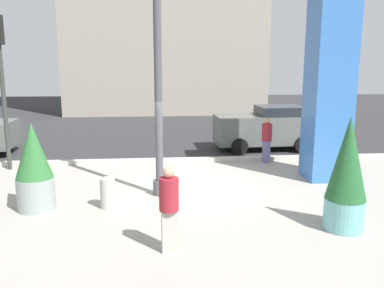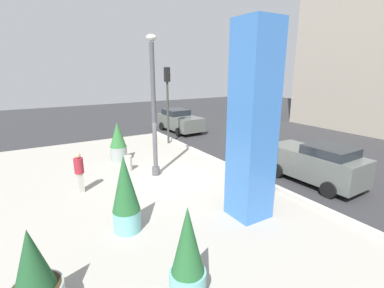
{
  "view_description": "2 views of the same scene",
  "coord_description": "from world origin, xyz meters",
  "px_view_note": "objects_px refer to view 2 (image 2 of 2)",
  "views": [
    {
      "loc": [
        -0.82,
        -10.82,
        3.45
      ],
      "look_at": [
        0.26,
        1.46,
        0.99
      ],
      "focal_mm": 37.86,
      "sensor_mm": 36.0,
      "label": 1
    },
    {
      "loc": [
        10.59,
        -5.33,
        4.79
      ],
      "look_at": [
        0.22,
        0.92,
        1.55
      ],
      "focal_mm": 26.07,
      "sensor_mm": 36.0,
      "label": 2
    }
  ],
  "objects_px": {
    "lamp_post": "(154,111)",
    "concrete_bollard": "(128,163)",
    "art_pillar_blue": "(253,125)",
    "pedestrian_by_curb": "(267,168)",
    "potted_plant_near_right": "(188,255)",
    "car_curb_west": "(180,121)",
    "car_intersection": "(316,163)",
    "potted_plant_curbside": "(125,194)",
    "traffic_light_corner": "(168,93)",
    "potted_plant_by_pillar": "(118,142)",
    "potted_plant_mid_plaza": "(35,279)",
    "pedestrian_on_sidewalk": "(79,171)"
  },
  "relations": [
    {
      "from": "potted_plant_by_pillar",
      "to": "concrete_bollard",
      "type": "xyz_separation_m",
      "value": [
        1.69,
        -0.05,
        -0.67
      ]
    },
    {
      "from": "potted_plant_curbside",
      "to": "traffic_light_corner",
      "type": "distance_m",
      "value": 10.69
    },
    {
      "from": "potted_plant_near_right",
      "to": "pedestrian_by_curb",
      "type": "distance_m",
      "value": 6.45
    },
    {
      "from": "pedestrian_by_curb",
      "to": "concrete_bollard",
      "type": "bearing_deg",
      "value": -140.39
    },
    {
      "from": "lamp_post",
      "to": "potted_plant_by_pillar",
      "type": "height_order",
      "value": "lamp_post"
    },
    {
      "from": "art_pillar_blue",
      "to": "traffic_light_corner",
      "type": "xyz_separation_m",
      "value": [
        -9.94,
        1.93,
        0.18
      ]
    },
    {
      "from": "car_intersection",
      "to": "pedestrian_on_sidewalk",
      "type": "xyz_separation_m",
      "value": [
        -4.26,
        -8.91,
        0.01
      ]
    },
    {
      "from": "lamp_post",
      "to": "pedestrian_by_curb",
      "type": "bearing_deg",
      "value": 40.9
    },
    {
      "from": "traffic_light_corner",
      "to": "car_intersection",
      "type": "distance_m",
      "value": 9.95
    },
    {
      "from": "potted_plant_by_pillar",
      "to": "pedestrian_by_curb",
      "type": "relative_size",
      "value": 1.32
    },
    {
      "from": "car_intersection",
      "to": "pedestrian_on_sidewalk",
      "type": "height_order",
      "value": "car_intersection"
    },
    {
      "from": "art_pillar_blue",
      "to": "potted_plant_mid_plaza",
      "type": "xyz_separation_m",
      "value": [
        0.84,
        -6.34,
        -2.3
      ]
    },
    {
      "from": "potted_plant_by_pillar",
      "to": "potted_plant_curbside",
      "type": "bearing_deg",
      "value": -14.83
    },
    {
      "from": "pedestrian_by_curb",
      "to": "pedestrian_on_sidewalk",
      "type": "bearing_deg",
      "value": -118.77
    },
    {
      "from": "potted_plant_curbside",
      "to": "potted_plant_near_right",
      "type": "bearing_deg",
      "value": 5.68
    },
    {
      "from": "car_intersection",
      "to": "car_curb_west",
      "type": "xyz_separation_m",
      "value": [
        -12.21,
        -0.03,
        -0.04
      ]
    },
    {
      "from": "lamp_post",
      "to": "pedestrian_on_sidewalk",
      "type": "relative_size",
      "value": 3.78
    },
    {
      "from": "potted_plant_near_right",
      "to": "pedestrian_by_curb",
      "type": "height_order",
      "value": "potted_plant_near_right"
    },
    {
      "from": "traffic_light_corner",
      "to": "pedestrian_on_sidewalk",
      "type": "relative_size",
      "value": 3.0
    },
    {
      "from": "car_intersection",
      "to": "potted_plant_curbside",
      "type": "bearing_deg",
      "value": -94.02
    },
    {
      "from": "art_pillar_blue",
      "to": "traffic_light_corner",
      "type": "height_order",
      "value": "art_pillar_blue"
    },
    {
      "from": "potted_plant_by_pillar",
      "to": "lamp_post",
      "type": "bearing_deg",
      "value": 16.08
    },
    {
      "from": "potted_plant_mid_plaza",
      "to": "potted_plant_by_pillar",
      "type": "xyz_separation_m",
      "value": [
        -8.8,
        4.31,
        0.22
      ]
    },
    {
      "from": "art_pillar_blue",
      "to": "potted_plant_mid_plaza",
      "type": "bearing_deg",
      "value": -82.43
    },
    {
      "from": "potted_plant_mid_plaza",
      "to": "car_curb_west",
      "type": "height_order",
      "value": "potted_plant_mid_plaza"
    },
    {
      "from": "pedestrian_on_sidewalk",
      "to": "potted_plant_mid_plaza",
      "type": "bearing_deg",
      "value": -17.63
    },
    {
      "from": "lamp_post",
      "to": "concrete_bollard",
      "type": "relative_size",
      "value": 8.27
    },
    {
      "from": "art_pillar_blue",
      "to": "pedestrian_by_curb",
      "type": "height_order",
      "value": "art_pillar_blue"
    },
    {
      "from": "potted_plant_near_right",
      "to": "car_curb_west",
      "type": "relative_size",
      "value": 0.49
    },
    {
      "from": "potted_plant_by_pillar",
      "to": "potted_plant_near_right",
      "type": "bearing_deg",
      "value": -8.51
    },
    {
      "from": "potted_plant_curbside",
      "to": "pedestrian_by_curb",
      "type": "xyz_separation_m",
      "value": [
        -0.05,
        5.92,
        -0.32
      ]
    },
    {
      "from": "art_pillar_blue",
      "to": "pedestrian_on_sidewalk",
      "type": "relative_size",
      "value": 3.8
    },
    {
      "from": "potted_plant_mid_plaza",
      "to": "lamp_post",
      "type": "bearing_deg",
      "value": 138.57
    },
    {
      "from": "potted_plant_curbside",
      "to": "car_curb_west",
      "type": "bearing_deg",
      "value": 144.91
    },
    {
      "from": "pedestrian_on_sidewalk",
      "to": "pedestrian_by_curb",
      "type": "bearing_deg",
      "value": 61.23
    },
    {
      "from": "potted_plant_curbside",
      "to": "traffic_light_corner",
      "type": "relative_size",
      "value": 0.49
    },
    {
      "from": "art_pillar_blue",
      "to": "pedestrian_by_curb",
      "type": "bearing_deg",
      "value": 120.18
    },
    {
      "from": "traffic_light_corner",
      "to": "pedestrian_on_sidewalk",
      "type": "height_order",
      "value": "traffic_light_corner"
    },
    {
      "from": "potted_plant_mid_plaza",
      "to": "pedestrian_by_curb",
      "type": "relative_size",
      "value": 1.2
    },
    {
      "from": "potted_plant_by_pillar",
      "to": "art_pillar_blue",
      "type": "bearing_deg",
      "value": 14.3
    },
    {
      "from": "art_pillar_blue",
      "to": "car_intersection",
      "type": "distance_m",
      "value": 4.95
    },
    {
      "from": "potted_plant_near_right",
      "to": "traffic_light_corner",
      "type": "distance_m",
      "value": 13.29
    },
    {
      "from": "potted_plant_mid_plaza",
      "to": "traffic_light_corner",
      "type": "distance_m",
      "value": 13.81
    },
    {
      "from": "concrete_bollard",
      "to": "car_intersection",
      "type": "height_order",
      "value": "car_intersection"
    },
    {
      "from": "car_curb_west",
      "to": "potted_plant_mid_plaza",
      "type": "bearing_deg",
      "value": -38.05
    },
    {
      "from": "lamp_post",
      "to": "potted_plant_by_pillar",
      "type": "distance_m",
      "value": 3.65
    },
    {
      "from": "potted_plant_near_right",
      "to": "traffic_light_corner",
      "type": "height_order",
      "value": "traffic_light_corner"
    },
    {
      "from": "art_pillar_blue",
      "to": "pedestrian_on_sidewalk",
      "type": "xyz_separation_m",
      "value": [
        -4.86,
        -4.52,
        -2.21
      ]
    },
    {
      "from": "potted_plant_curbside",
      "to": "pedestrian_by_curb",
      "type": "relative_size",
      "value": 1.51
    },
    {
      "from": "art_pillar_blue",
      "to": "pedestrian_on_sidewalk",
      "type": "height_order",
      "value": "art_pillar_blue"
    }
  ]
}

